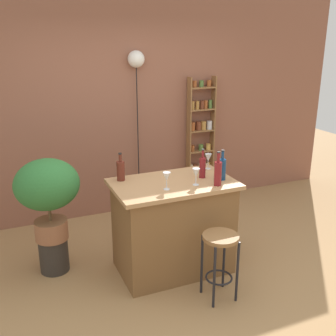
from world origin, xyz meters
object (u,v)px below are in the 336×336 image
object	(u,v)px
wine_glass_right	(196,173)
bottle_soda_blue	(121,170)
pendant_globe_light	(136,61)
bottle_wine_red	(222,169)
potted_plant	(47,189)
wine_glass_left	(167,177)
bar_stool	(220,252)
bottle_spirits_clear	(202,167)
plant_stool	(54,254)
bottle_vinegar	(218,173)
spice_shelf	(201,140)
wine_glass_center	(208,158)

from	to	relation	value
wine_glass_right	bottle_soda_blue	bearing A→B (deg)	146.78
bottle_soda_blue	pendant_globe_light	distance (m)	1.71
bottle_wine_red	bottle_soda_blue	bearing A→B (deg)	158.02
potted_plant	wine_glass_left	size ratio (longest dim) A/B	5.02
bar_stool	bottle_spirits_clear	bearing A→B (deg)	78.14
bottle_soda_blue	plant_stool	bearing A→B (deg)	164.41
bottle_vinegar	spice_shelf	bearing A→B (deg)	67.30
plant_stool	bottle_vinegar	distance (m)	1.85
wine_glass_center	pendant_globe_light	size ratio (longest dim) A/B	0.08
plant_stool	bottle_wine_red	world-z (taller)	bottle_wine_red
spice_shelf	bottle_soda_blue	xyz separation A→B (m)	(-1.53, -1.27, 0.15)
spice_shelf	bottle_wine_red	bearing A→B (deg)	-110.71
bottle_vinegar	wine_glass_center	world-z (taller)	bottle_vinegar
bottle_spirits_clear	bottle_vinegar	size ratio (longest dim) A/B	0.89
wine_glass_right	bottle_spirits_clear	bearing A→B (deg)	46.80
plant_stool	wine_glass_center	bearing A→B (deg)	-7.25
bar_stool	spice_shelf	world-z (taller)	spice_shelf
bottle_soda_blue	bar_stool	bearing A→B (deg)	-53.24
spice_shelf	bottle_soda_blue	size ratio (longest dim) A/B	6.41
bottle_vinegar	wine_glass_center	xyz separation A→B (m)	(0.15, 0.47, -0.01)
pendant_globe_light	wine_glass_left	bearing A→B (deg)	-100.25
pendant_globe_light	wine_glass_center	bearing A→B (deg)	-76.03
wine_glass_right	pendant_globe_light	bearing A→B (deg)	89.69
bottle_vinegar	wine_glass_left	bearing A→B (deg)	169.59
spice_shelf	wine_glass_left	size ratio (longest dim) A/B	10.74
bar_stool	plant_stool	bearing A→B (deg)	141.62
bottle_wine_red	wine_glass_right	world-z (taller)	bottle_wine_red
bottle_wine_red	bottle_spirits_clear	bearing A→B (deg)	138.20
bottle_soda_blue	wine_glass_center	world-z (taller)	bottle_soda_blue
wine_glass_left	bottle_soda_blue	bearing A→B (deg)	128.34
bottle_wine_red	wine_glass_center	bearing A→B (deg)	84.14
plant_stool	bottle_soda_blue	world-z (taller)	bottle_soda_blue
potted_plant	pendant_globe_light	size ratio (longest dim) A/B	0.39
bottle_soda_blue	bottle_spirits_clear	xyz separation A→B (m)	(0.76, -0.24, 0.01)
plant_stool	bottle_vinegar	size ratio (longest dim) A/B	1.09
bottle_soda_blue	pendant_globe_light	xyz separation A→B (m)	(0.62, 1.29, 0.93)
bottle_soda_blue	bottle_wine_red	world-z (taller)	bottle_wine_red
bottle_wine_red	wine_glass_left	size ratio (longest dim) A/B	1.83
bottle_soda_blue	wine_glass_left	world-z (taller)	bottle_soda_blue
potted_plant	bottle_soda_blue	xyz separation A→B (m)	(0.68, -0.19, 0.16)
spice_shelf	wine_glass_center	world-z (taller)	spice_shelf
spice_shelf	bottle_spirits_clear	xyz separation A→B (m)	(-0.77, -1.51, 0.16)
bottle_wine_red	wine_glass_center	xyz separation A→B (m)	(0.04, 0.35, 0.00)
pendant_globe_light	bottle_spirits_clear	bearing A→B (deg)	-84.62
wine_glass_left	bottle_spirits_clear	bearing A→B (deg)	19.62
bar_stool	wine_glass_left	bearing A→B (deg)	125.33
wine_glass_right	pendant_globe_light	xyz separation A→B (m)	(0.01, 1.69, 0.92)
pendant_globe_light	bottle_wine_red	bearing A→B (deg)	-80.09
bottle_spirits_clear	wine_glass_left	bearing A→B (deg)	-160.38
bottle_vinegar	wine_glass_left	size ratio (longest dim) A/B	2.00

